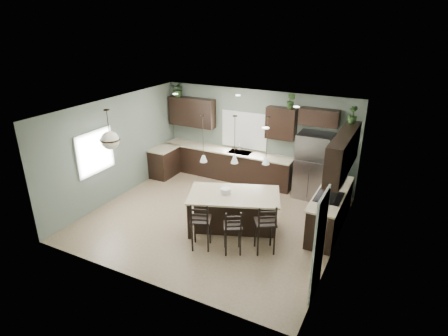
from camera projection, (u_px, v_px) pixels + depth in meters
ground at (213, 218)px, 9.49m from camera, size 6.00×6.00×0.00m
pantry_door at (319, 245)px, 6.57m from camera, size 0.04×0.82×2.04m
window_back at (244, 130)px, 11.33m from camera, size 1.35×0.02×1.00m
window_left at (95, 152)px, 9.51m from camera, size 0.02×1.10×1.00m
left_return_cabs at (164, 162)px, 11.86m from camera, size 0.60×0.90×0.90m
left_return_countertop at (164, 149)px, 11.68m from camera, size 0.66×0.96×0.04m
back_lower_cabs at (227, 164)px, 11.70m from camera, size 4.20×0.60×0.90m
back_countertop at (227, 150)px, 11.51m from camera, size 4.20×0.66×0.04m
sink_inset at (240, 152)px, 11.31m from camera, size 0.70×0.45×0.01m
faucet at (239, 148)px, 11.23m from camera, size 0.02×0.02×0.28m
back_upper_left at (192, 112)px, 11.79m from camera, size 1.55×0.34×0.90m
back_upper_right at (281, 123)px, 10.54m from camera, size 0.85×0.34×0.90m
fridge_header at (319, 117)px, 9.99m from camera, size 1.05×0.34×0.45m
right_lower_cabs at (330, 211)px, 8.90m from camera, size 0.60×2.35×0.90m
right_countertop at (331, 193)px, 8.74m from camera, size 0.66×2.35×0.04m
cooktop at (329, 197)px, 8.50m from camera, size 0.58×0.75×0.02m
wall_oven_front at (314, 213)px, 8.81m from camera, size 0.01×0.72×0.60m
right_upper_cabs at (343, 153)px, 8.28m from camera, size 0.34×2.35×0.90m
microwave at (336, 173)px, 8.23m from camera, size 0.40×0.75×0.40m
refrigerator at (313, 166)px, 10.31m from camera, size 0.90×0.74×1.85m
kitchen_island at (234, 212)px, 8.85m from camera, size 2.39×1.87×0.92m
serving_dish at (225, 191)px, 8.67m from camera, size 0.24×0.24×0.14m
bar_stool_left at (201, 225)px, 8.09m from camera, size 0.55×0.55×1.14m
bar_stool_center at (233, 231)px, 7.95m from camera, size 0.53×0.53×1.05m
bar_stool_right at (265, 228)px, 7.96m from camera, size 0.60×0.60×1.16m
pendant_left at (203, 139)px, 8.24m from camera, size 0.17×0.17×1.10m
pendant_center at (235, 140)px, 8.18m from camera, size 0.17×0.17×1.10m
pendant_right at (267, 141)px, 8.11m from camera, size 0.17×0.17×1.10m
chandelier at (109, 129)px, 8.68m from camera, size 0.47×0.47×0.97m
plant_back_left at (178, 89)px, 11.70m from camera, size 0.50×0.46×0.47m
plant_back_right at (291, 101)px, 10.16m from camera, size 0.30×0.27×0.45m
plant_right_wall at (353, 115)px, 8.81m from camera, size 0.29×0.29×0.41m
room_shell at (213, 155)px, 8.85m from camera, size 6.00×6.00×6.00m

